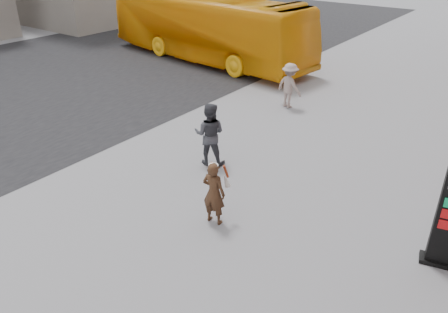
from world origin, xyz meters
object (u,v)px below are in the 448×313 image
Objects in this scene: woman at (214,192)px; pedestrian_b at (289,86)px; pedestrian_a at (210,134)px; bus at (207,27)px.

woman is 0.91× the size of pedestrian_b.
pedestrian_b is (-0.44, 5.35, -0.07)m from pedestrian_a.
pedestrian_a reaches higher than woman.
woman is at bearing 104.32° from pedestrian_a.
pedestrian_b is (6.81, -3.54, -0.84)m from bus.
woman is 7.87m from pedestrian_b.
pedestrian_b reaches higher than woman.
woman is 0.13× the size of bus.
pedestrian_a is at bearing -133.47° from bus.
pedestrian_a is at bearing -56.74° from woman.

